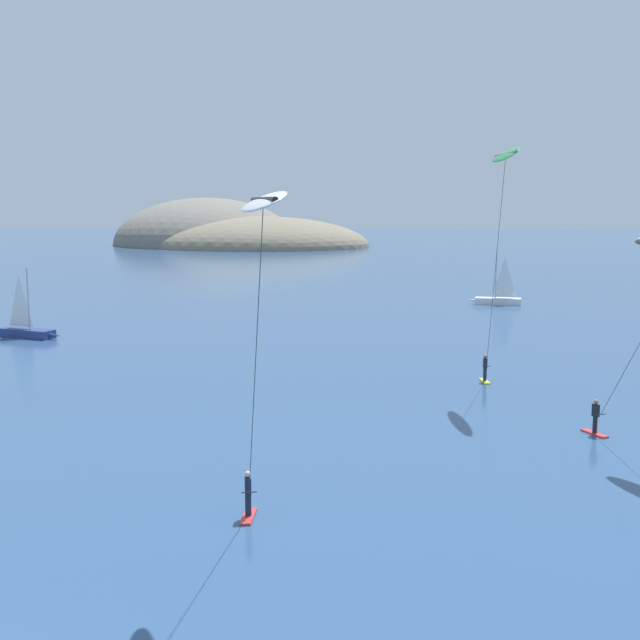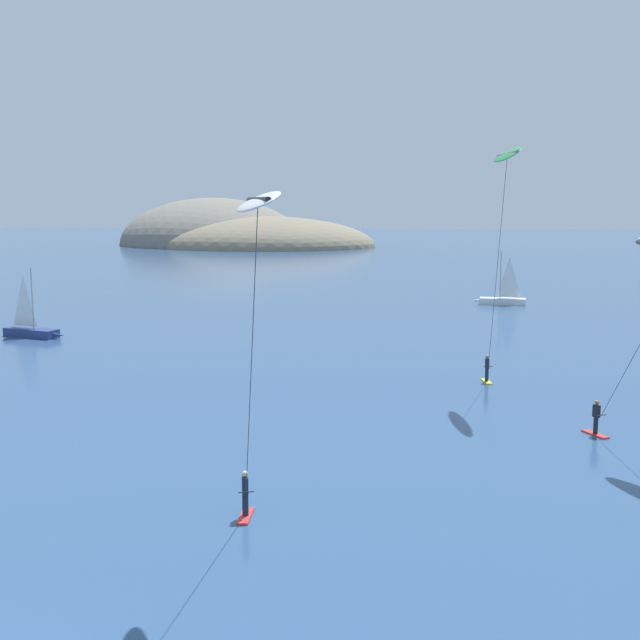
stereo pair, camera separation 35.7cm
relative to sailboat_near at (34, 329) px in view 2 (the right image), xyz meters
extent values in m
ellipsoid|color=slate|center=(-14.28, 140.77, -0.64)|extent=(46.08, 50.94, 23.34)
ellipsoid|color=#7A705B|center=(0.54, 128.72, -0.64)|extent=(53.93, 39.09, 14.53)
cube|color=navy|center=(-0.29, 0.10, -0.29)|extent=(4.99, 2.95, 0.70)
cone|color=navy|center=(1.97, -0.71, -0.29)|extent=(2.26, 1.36, 0.67)
cylinder|color=#B2B2B7|center=(0.00, 0.00, 2.56)|extent=(0.12, 0.12, 5.00)
pyramid|color=white|center=(-0.85, 0.31, 2.38)|extent=(1.72, 0.69, 4.25)
cylinder|color=#A5A5AD|center=(-0.85, 0.31, 0.31)|extent=(1.72, 0.69, 0.08)
cube|color=white|center=(41.38, 23.65, -0.29)|extent=(4.97, 2.21, 0.70)
cone|color=white|center=(39.02, 24.07, -0.29)|extent=(2.24, 1.03, 0.67)
cylinder|color=#B2B2B7|center=(41.09, 23.70, 2.56)|extent=(0.12, 0.12, 5.00)
pyramid|color=white|center=(41.98, 23.55, 2.38)|extent=(1.79, 0.39, 4.25)
cylinder|color=#A5A5AD|center=(41.98, 23.55, 0.31)|extent=(1.79, 0.39, 0.08)
cube|color=red|center=(23.40, -36.00, -0.60)|extent=(0.42, 1.50, 0.08)
cylinder|color=#192338|center=(23.40, -36.00, -0.16)|extent=(0.22, 0.22, 0.80)
cube|color=#192338|center=(23.40, -36.00, 0.54)|extent=(0.28, 0.38, 0.60)
sphere|color=beige|center=(23.40, -36.00, 0.96)|extent=(0.22, 0.22, 0.22)
cylinder|color=black|center=(23.49, -36.34, 0.42)|extent=(0.54, 0.18, 0.04)
ellipsoid|color=white|center=(24.69, -40.81, 10.43)|extent=(2.41, 5.04, 0.72)
cylinder|color=black|center=(24.69, -40.81, 10.48)|extent=(1.36, 4.54, 0.16)
cylinder|color=#333338|center=(24.09, -38.58, 5.37)|extent=(1.23, 4.50, 9.92)
cube|color=red|center=(38.44, -24.86, -0.60)|extent=(1.04, 1.52, 0.08)
cylinder|color=black|center=(38.44, -24.86, -0.16)|extent=(0.22, 0.22, 0.80)
cube|color=black|center=(38.44, -24.86, 0.54)|extent=(0.33, 0.39, 0.60)
sphere|color=#9E7051|center=(38.44, -24.86, 0.96)|extent=(0.22, 0.22, 0.22)
cylinder|color=black|center=(38.60, -25.17, 0.42)|extent=(0.51, 0.28, 0.04)
cube|color=yellow|center=(34.76, -13.87, -0.60)|extent=(0.55, 1.53, 0.08)
cylinder|color=#192338|center=(34.76, -13.87, -0.16)|extent=(0.22, 0.22, 0.80)
cube|color=#192338|center=(34.76, -13.87, 0.54)|extent=(0.23, 0.36, 0.60)
sphere|color=#9E7051|center=(34.76, -13.87, 0.96)|extent=(0.22, 0.22, 0.22)
cylinder|color=black|center=(34.79, -14.22, 0.42)|extent=(0.55, 0.09, 0.04)
ellipsoid|color=green|center=(35.05, -17.11, 12.95)|extent=(1.52, 4.78, 0.95)
cylinder|color=#D660B7|center=(35.05, -17.11, 13.00)|extent=(0.56, 4.46, 0.16)
cylinder|color=#333338|center=(34.92, -15.67, 6.63)|extent=(0.29, 2.92, 12.44)
camera|label=1|loc=(27.62, -62.76, 10.48)|focal=45.00mm
camera|label=2|loc=(27.98, -62.74, 10.48)|focal=45.00mm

